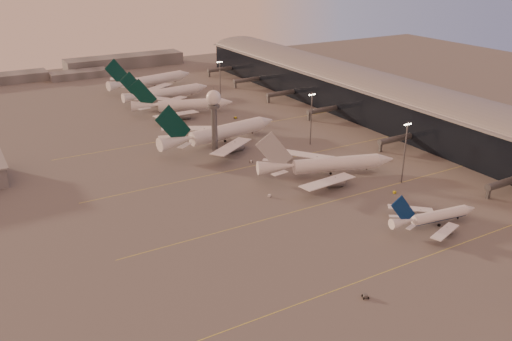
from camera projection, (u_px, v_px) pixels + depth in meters
ground at (397, 295)px, 144.70m from camera, size 700.00×700.00×0.00m
taxiway_markings at (350, 195)px, 203.43m from camera, size 180.00×185.25×0.02m
terminal at (403, 106)px, 278.91m from camera, size 57.00×362.00×23.04m
radar_tower at (214, 110)px, 235.01m from camera, size 6.40×6.40×31.10m
mast_b at (405, 150)px, 209.04m from camera, size 3.60×0.56×25.00m
mast_c at (311, 116)px, 250.69m from camera, size 3.60×0.56×25.00m
mast_d at (220, 79)px, 321.72m from camera, size 3.60×0.56×25.00m
distant_horizon at (91, 67)px, 404.40m from camera, size 165.00×37.50×9.00m
narrowbody_mid at (434, 218)px, 179.93m from camera, size 34.80×27.60×13.64m
widebody_white at (327, 168)px, 219.41m from camera, size 56.30×44.41×20.50m
greentail_a at (220, 136)px, 254.90m from camera, size 65.01×52.17×23.70m
greentail_b at (183, 107)px, 302.45m from camera, size 55.24×43.89×20.80m
greentail_c at (167, 95)px, 328.11m from camera, size 57.13×45.96×20.76m
greentail_d at (152, 82)px, 356.78m from camera, size 62.46×49.92×22.99m
gsv_tug_mid at (365, 296)px, 143.24m from camera, size 4.15×3.37×1.03m
gsv_truck_b at (395, 191)px, 204.43m from camera, size 4.89×1.92×1.96m
gsv_truck_c at (270, 194)px, 201.66m from camera, size 5.43×4.02×2.08m
gsv_catering_b at (382, 155)px, 236.63m from camera, size 5.55×3.92×4.17m
gsv_tug_far at (251, 162)px, 234.09m from camera, size 3.18×3.61×0.89m
gsv_tug_hangar at (235, 118)px, 294.53m from camera, size 3.38×2.09×0.95m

